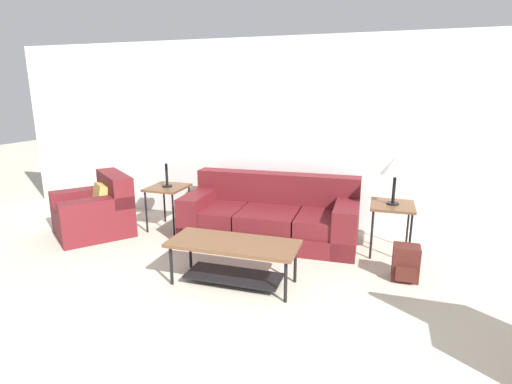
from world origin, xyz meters
name	(u,v)px	position (x,y,z in m)	size (l,w,h in m)	color
wall_back	(292,135)	(0.00, 3.90, 1.30)	(9.01, 0.06, 2.60)	white
couch	(271,217)	(-0.10, 3.20, 0.29)	(2.23, 1.03, 0.82)	maroon
armchair	(96,212)	(-2.43, 2.70, 0.29)	(1.29, 1.29, 0.80)	maroon
coffee_table	(233,253)	(-0.12, 1.87, 0.33)	(1.29, 0.54, 0.44)	brown
side_table_left	(168,191)	(-1.58, 3.16, 0.54)	(0.49, 0.56, 0.61)	brown
side_table_right	(392,209)	(1.38, 3.16, 0.54)	(0.49, 0.56, 0.61)	brown
table_lamp_left	(166,154)	(-1.58, 3.16, 1.06)	(0.34, 0.34, 0.58)	black
table_lamp_right	(396,166)	(1.38, 3.16, 1.06)	(0.34, 0.34, 0.58)	black
backpack	(406,263)	(1.53, 2.48, 0.18)	(0.26, 0.30, 0.36)	#4C1E19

